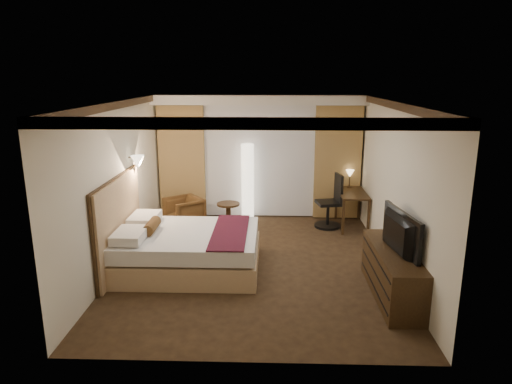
{
  "coord_description": "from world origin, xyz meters",
  "views": [
    {
      "loc": [
        0.25,
        -7.18,
        3.1
      ],
      "look_at": [
        0.0,
        0.4,
        1.15
      ],
      "focal_mm": 32.0,
      "sensor_mm": 36.0,
      "label": 1
    }
  ],
  "objects_px": {
    "bed": "(189,250)",
    "floor_lamp": "(248,182)",
    "desk": "(352,209)",
    "office_chair": "(328,201)",
    "side_table": "(228,215)",
    "armchair": "(184,211)",
    "television": "(394,228)",
    "dresser": "(392,273)"
  },
  "relations": [
    {
      "from": "armchair",
      "to": "side_table",
      "type": "height_order",
      "value": "armchair"
    },
    {
      "from": "bed",
      "to": "desk",
      "type": "distance_m",
      "value": 3.77
    },
    {
      "from": "office_chair",
      "to": "television",
      "type": "relative_size",
      "value": 0.97
    },
    {
      "from": "armchair",
      "to": "floor_lamp",
      "type": "relative_size",
      "value": 0.41
    },
    {
      "from": "dresser",
      "to": "side_table",
      "type": "bearing_deg",
      "value": 131.33
    },
    {
      "from": "armchair",
      "to": "desk",
      "type": "relative_size",
      "value": 0.62
    },
    {
      "from": "bed",
      "to": "armchair",
      "type": "bearing_deg",
      "value": 102.91
    },
    {
      "from": "floor_lamp",
      "to": "office_chair",
      "type": "distance_m",
      "value": 1.78
    },
    {
      "from": "desk",
      "to": "television",
      "type": "distance_m",
      "value": 3.2
    },
    {
      "from": "bed",
      "to": "side_table",
      "type": "distance_m",
      "value": 2.17
    },
    {
      "from": "dresser",
      "to": "television",
      "type": "height_order",
      "value": "television"
    },
    {
      "from": "office_chair",
      "to": "dresser",
      "type": "distance_m",
      "value": 3.13
    },
    {
      "from": "armchair",
      "to": "floor_lamp",
      "type": "xyz_separation_m",
      "value": [
        1.31,
        0.54,
        0.5
      ]
    },
    {
      "from": "bed",
      "to": "television",
      "type": "relative_size",
      "value": 1.91
    },
    {
      "from": "armchair",
      "to": "floor_lamp",
      "type": "bearing_deg",
      "value": 74.86
    },
    {
      "from": "television",
      "to": "dresser",
      "type": "bearing_deg",
      "value": -98.19
    },
    {
      "from": "armchair",
      "to": "dresser",
      "type": "relative_size",
      "value": 0.39
    },
    {
      "from": "armchair",
      "to": "desk",
      "type": "height_order",
      "value": "desk"
    },
    {
      "from": "desk",
      "to": "dresser",
      "type": "bearing_deg",
      "value": -89.08
    },
    {
      "from": "television",
      "to": "floor_lamp",
      "type": "bearing_deg",
      "value": 24.01
    },
    {
      "from": "desk",
      "to": "bed",
      "type": "bearing_deg",
      "value": -143.16
    },
    {
      "from": "floor_lamp",
      "to": "dresser",
      "type": "distance_m",
      "value": 4.21
    },
    {
      "from": "armchair",
      "to": "desk",
      "type": "xyz_separation_m",
      "value": [
        3.51,
        0.15,
        0.03
      ]
    },
    {
      "from": "armchair",
      "to": "television",
      "type": "relative_size",
      "value": 0.6
    },
    {
      "from": "office_chair",
      "to": "television",
      "type": "distance_m",
      "value": 3.15
    },
    {
      "from": "floor_lamp",
      "to": "television",
      "type": "distance_m",
      "value": 4.17
    },
    {
      "from": "armchair",
      "to": "floor_lamp",
      "type": "distance_m",
      "value": 1.5
    },
    {
      "from": "armchair",
      "to": "television",
      "type": "bearing_deg",
      "value": 12.16
    },
    {
      "from": "office_chair",
      "to": "television",
      "type": "height_order",
      "value": "office_chair"
    },
    {
      "from": "armchair",
      "to": "floor_lamp",
      "type": "height_order",
      "value": "floor_lamp"
    },
    {
      "from": "bed",
      "to": "floor_lamp",
      "type": "bearing_deg",
      "value": 72.81
    },
    {
      "from": "armchair",
      "to": "dresser",
      "type": "height_order",
      "value": "dresser"
    },
    {
      "from": "desk",
      "to": "dresser",
      "type": "relative_size",
      "value": 0.62
    },
    {
      "from": "desk",
      "to": "office_chair",
      "type": "height_order",
      "value": "office_chair"
    },
    {
      "from": "bed",
      "to": "dresser",
      "type": "height_order",
      "value": "dresser"
    },
    {
      "from": "floor_lamp",
      "to": "dresser",
      "type": "relative_size",
      "value": 0.94
    },
    {
      "from": "side_table",
      "to": "dresser",
      "type": "distance_m",
      "value": 3.98
    },
    {
      "from": "bed",
      "to": "office_chair",
      "type": "xyz_separation_m",
      "value": [
        2.52,
        2.21,
        0.24
      ]
    },
    {
      "from": "dresser",
      "to": "office_chair",
      "type": "bearing_deg",
      "value": 100.1
    },
    {
      "from": "armchair",
      "to": "desk",
      "type": "distance_m",
      "value": 3.51
    },
    {
      "from": "floor_lamp",
      "to": "desk",
      "type": "bearing_deg",
      "value": -10.18
    },
    {
      "from": "floor_lamp",
      "to": "television",
      "type": "xyz_separation_m",
      "value": [
        2.22,
        -3.52,
        0.19
      ]
    }
  ]
}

